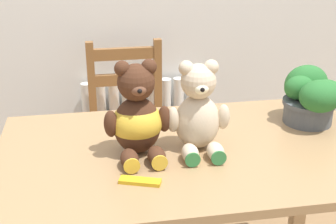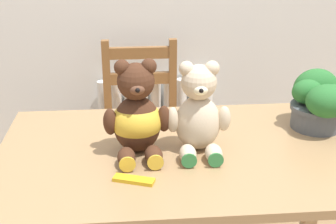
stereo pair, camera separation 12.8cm
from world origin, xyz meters
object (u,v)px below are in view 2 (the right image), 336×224
teddy_bear_left (137,116)px  potted_plant (321,101)px  chocolate_bar (134,180)px  teddy_bear_right (198,113)px  wooden_chair_behind (142,133)px

teddy_bear_left → potted_plant: (0.70, 0.14, -0.02)m
potted_plant → chocolate_bar: 0.80m
teddy_bear_left → teddy_bear_right: bearing=175.9°
teddy_bear_right → wooden_chair_behind: bearing=-75.7°
wooden_chair_behind → teddy_bear_right: teddy_bear_right is taller
wooden_chair_behind → chocolate_bar: wooden_chair_behind is taller
teddy_bear_right → teddy_bear_left: bearing=0.8°
teddy_bear_left → chocolate_bar: (-0.02, -0.20, -0.12)m
potted_plant → chocolate_bar: potted_plant is taller
wooden_chair_behind → teddy_bear_left: (-0.03, -0.77, 0.42)m
wooden_chair_behind → chocolate_bar: 1.02m
teddy_bear_right → chocolate_bar: 0.33m
teddy_bear_left → teddy_bear_right: 0.21m
wooden_chair_behind → teddy_bear_left: bearing=87.4°
teddy_bear_left → teddy_bear_right: (0.21, -0.00, 0.01)m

